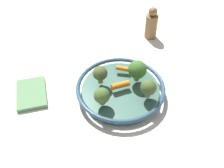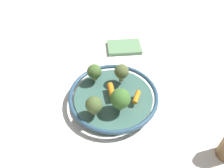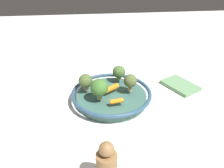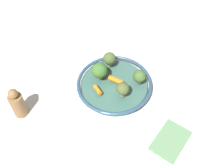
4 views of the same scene
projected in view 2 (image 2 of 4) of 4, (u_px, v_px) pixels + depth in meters
ground_plane at (113, 102)px, 0.74m from camera, size 2.47×2.47×0.00m
serving_bowl at (113, 98)px, 0.73m from camera, size 0.28×0.28×0.04m
baby_carrot_back at (111, 92)px, 0.71m from camera, size 0.05×0.06×0.02m
baby_carrot_near_rim at (137, 97)px, 0.70m from camera, size 0.02×0.05×0.02m
broccoli_floret_mid at (94, 105)px, 0.64m from camera, size 0.05×0.05×0.06m
broccoli_floret_large at (123, 72)px, 0.73m from camera, size 0.05×0.05×0.06m
broccoli_floret_edge at (94, 72)px, 0.74m from camera, size 0.05×0.05×0.06m
broccoli_floret_small at (120, 99)px, 0.65m from camera, size 0.06×0.06×0.07m
dish_towel at (124, 47)px, 0.94m from camera, size 0.16×0.15×0.01m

